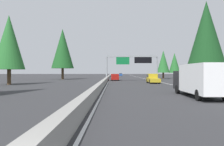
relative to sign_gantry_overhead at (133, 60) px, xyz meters
name	(u,v)px	position (x,y,z in m)	size (l,w,h in m)	color
ground_plane	(109,80)	(7.15, 6.04, -5.05)	(320.00, 320.00, 0.00)	#2D2D30
median_barrier	(109,77)	(27.15, 6.34, -4.60)	(180.00, 0.56, 0.90)	gray
shoulder_stripe_right	(145,79)	(17.15, -5.48, -5.04)	(160.00, 0.16, 0.01)	silver
shoulder_stripe_median	(110,79)	(17.15, 5.79, -5.04)	(160.00, 0.16, 0.01)	silver
sign_gantry_overhead	(133,60)	(0.00, 0.00, 0.00)	(0.50, 12.68, 6.34)	gray
box_truck_near_right	(199,79)	(-34.88, -3.06, -3.44)	(8.50, 2.40, 2.95)	white
pickup_far_right	(153,78)	(-9.97, -3.19, -4.13)	(5.60, 2.00, 1.86)	#AD931E
minivan_distant_a	(115,77)	(3.49, 4.28, -4.10)	(5.00, 1.95, 1.69)	maroon
sedan_mid_center	(121,75)	(67.11, 0.88, -4.36)	(4.40, 1.80, 1.47)	#1E4793
conifer_right_near	(206,34)	(-19.70, -9.86, 3.07)	(5.87, 5.87, 13.34)	#4C3823
conifer_right_mid	(163,62)	(17.84, -11.37, 0.47)	(4.00, 4.00, 9.09)	#4C3823
conifer_right_far	(174,63)	(21.38, -15.92, 0.18)	(3.79, 3.79, 8.61)	#4C3823
conifer_left_near	(9,42)	(-15.69, 22.95, 2.38)	(5.38, 5.38, 12.22)	#4C3823
conifer_left_mid	(63,49)	(11.40, 19.67, 4.00)	(6.54, 6.54, 14.87)	#4C3823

